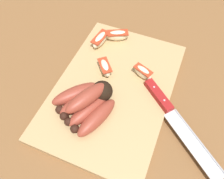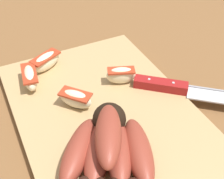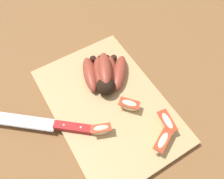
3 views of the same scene
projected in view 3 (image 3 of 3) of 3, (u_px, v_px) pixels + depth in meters
The scene contains 8 objects.
ground_plane at pixel (106, 104), 0.69m from camera, with size 6.00×6.00×0.00m, color brown.
cutting_board at pixel (110, 105), 0.67m from camera, with size 0.44×0.30×0.02m, color tan.
banana_bunch at pixel (105, 74), 0.69m from camera, with size 0.16×0.17×0.06m.
chefs_knife at pixel (55, 125), 0.62m from camera, with size 0.20×0.23×0.02m.
apple_wedge_near at pixel (167, 122), 0.61m from camera, with size 0.07×0.04×0.03m.
apple_wedge_middle at pixel (129, 105), 0.64m from camera, with size 0.06×0.06×0.03m.
apple_wedge_far at pixel (162, 142), 0.59m from camera, with size 0.05×0.07×0.03m.
apple_wedge_extra at pixel (101, 130), 0.60m from camera, with size 0.04×0.06×0.04m.
Camera 3 is at (-0.28, 0.15, 0.61)m, focal length 37.67 mm.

